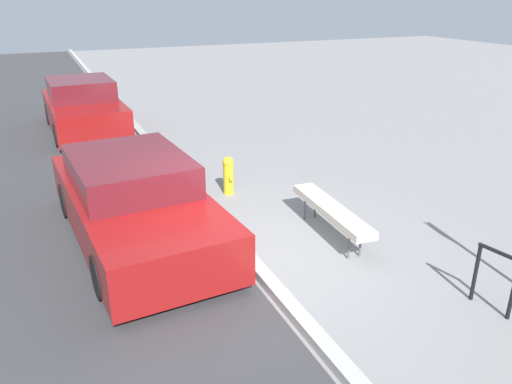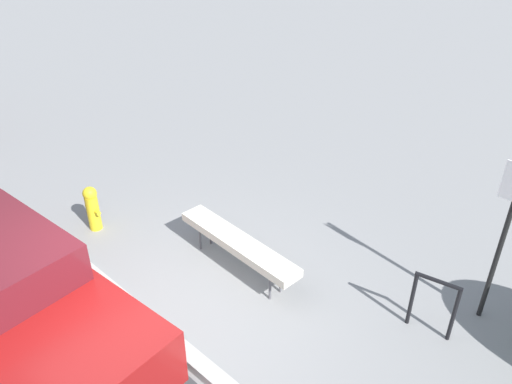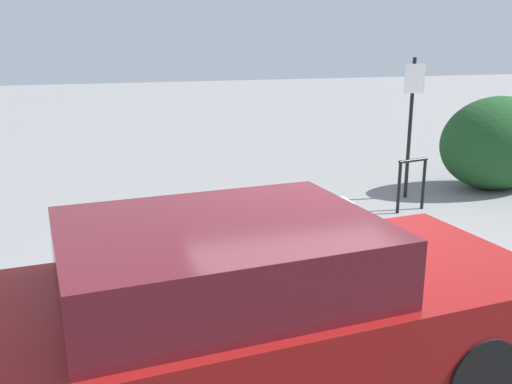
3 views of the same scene
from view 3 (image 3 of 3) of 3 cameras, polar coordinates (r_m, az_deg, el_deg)
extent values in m
plane|color=gray|center=(6.12, 6.69, -10.07)|extent=(60.00, 60.00, 0.00)
cube|color=#A8A8A3|center=(6.09, 6.71, -9.52)|extent=(60.00, 0.20, 0.13)
cylinder|color=#515156|center=(7.12, -4.02, -4.53)|extent=(0.04, 0.04, 0.41)
cylinder|color=#515156|center=(7.51, 7.29, -3.55)|extent=(0.04, 0.04, 0.41)
cylinder|color=#515156|center=(7.30, -4.30, -4.01)|extent=(0.04, 0.04, 0.41)
cylinder|color=#515156|center=(7.68, 6.75, -3.09)|extent=(0.04, 0.04, 0.41)
cube|color=beige|center=(7.29, 1.59, -1.82)|extent=(2.15, 0.48, 0.12)
cylinder|color=black|center=(8.90, 14.11, 0.41)|extent=(0.05, 0.05, 0.80)
cylinder|color=black|center=(9.24, 16.41, 0.78)|extent=(0.05, 0.05, 0.80)
cylinder|color=black|center=(8.98, 15.46, 3.06)|extent=(0.55, 0.15, 0.05)
cylinder|color=black|center=(9.70, 15.12, 6.07)|extent=(0.06, 0.06, 2.30)
cube|color=white|center=(9.58, 15.59, 10.87)|extent=(0.36, 0.02, 0.46)
cylinder|color=gold|center=(6.17, -17.38, -7.45)|extent=(0.20, 0.20, 0.60)
sphere|color=gold|center=(6.04, -17.64, -4.34)|extent=(0.22, 0.22, 0.22)
cylinder|color=gold|center=(6.15, -18.74, -7.04)|extent=(0.08, 0.07, 0.07)
cylinder|color=gold|center=(6.15, -16.11, -6.83)|extent=(0.08, 0.07, 0.07)
ellipsoid|color=#1E4C23|center=(10.83, 23.01, 4.51)|extent=(2.16, 1.41, 1.64)
cylinder|color=black|center=(5.74, 9.50, -8.65)|extent=(0.61, 0.22, 0.60)
cylinder|color=black|center=(4.53, 21.22, -16.48)|extent=(0.61, 0.22, 0.60)
cylinder|color=black|center=(5.03, -20.62, -13.09)|extent=(0.61, 0.22, 0.60)
cube|color=maroon|center=(4.39, -1.03, -13.44)|extent=(4.74, 2.18, 0.73)
cube|color=#59171F|center=(4.08, -3.51, -6.45)|extent=(2.33, 1.83, 0.51)
camera|label=1|loc=(8.92, 58.56, 15.58)|focal=35.00mm
camera|label=2|loc=(7.17, 54.17, 26.26)|focal=35.00mm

